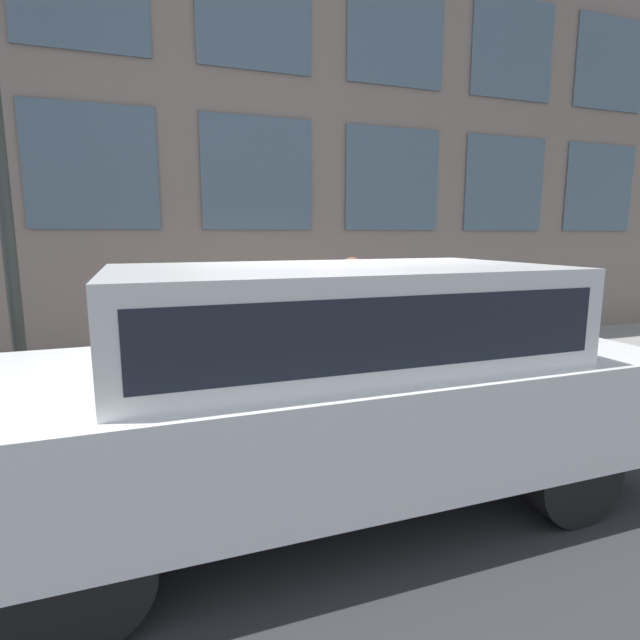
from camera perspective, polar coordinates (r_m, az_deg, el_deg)
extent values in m
plane|color=#2D2D30|center=(5.47, 0.97, -12.54)|extent=(80.00, 80.00, 0.00)
cube|color=gray|center=(6.83, -3.71, -7.32)|extent=(3.10, 60.00, 0.14)
cube|color=gray|center=(8.60, -7.69, 27.88)|extent=(0.30, 40.00, 9.53)
cube|color=#4C6070|center=(11.81, 29.27, 13.01)|extent=(0.03, 1.73, 1.69)
cube|color=#4C6070|center=(10.18, 20.35, 14.35)|extent=(0.03, 1.73, 1.69)
cube|color=#4C6070|center=(8.88, 8.30, 15.60)|extent=(0.03, 1.73, 1.69)
cube|color=#4C6070|center=(8.06, -7.13, 16.24)|extent=(0.03, 1.73, 1.69)
cube|color=#4C6070|center=(7.87, -24.60, 15.62)|extent=(0.03, 1.73, 1.69)
cube|color=#4C6070|center=(12.22, 30.27, 23.97)|extent=(0.03, 1.73, 1.69)
cube|color=#4C6070|center=(10.65, 21.18, 26.95)|extent=(0.03, 1.73, 1.69)
cube|color=#4C6070|center=(9.42, 8.70, 29.89)|extent=(0.03, 1.73, 1.69)
cube|color=#4C6070|center=(8.65, -7.51, 31.82)|extent=(0.03, 1.73, 1.69)
cylinder|color=red|center=(5.90, -3.78, -9.17)|extent=(0.34, 0.34, 0.04)
cylinder|color=red|center=(5.79, -3.82, -5.92)|extent=(0.25, 0.25, 0.73)
sphere|color=maroon|center=(5.71, -3.86, -2.38)|extent=(0.26, 0.26, 0.26)
cylinder|color=black|center=(5.69, -3.87, -1.60)|extent=(0.09, 0.09, 0.11)
cylinder|color=red|center=(5.82, -2.16, -4.94)|extent=(0.09, 0.10, 0.09)
cylinder|color=red|center=(5.73, -5.53, -5.22)|extent=(0.09, 0.10, 0.09)
cylinder|color=navy|center=(6.15, 3.86, -4.69)|extent=(0.12, 0.12, 0.80)
cylinder|color=navy|center=(6.30, 3.25, -4.33)|extent=(0.12, 0.12, 0.80)
cube|color=red|center=(6.09, 3.62, 1.88)|extent=(0.22, 0.15, 0.60)
cylinder|color=red|center=(5.95, 4.21, 1.83)|extent=(0.09, 0.09, 0.57)
cylinder|color=red|center=(6.23, 3.05, 2.20)|extent=(0.09, 0.09, 0.57)
sphere|color=brown|center=(6.05, 3.66, 5.94)|extent=(0.27, 0.27, 0.27)
cylinder|color=black|center=(3.07, -25.71, -24.81)|extent=(0.24, 0.75, 0.75)
cylinder|color=black|center=(4.65, -23.60, -12.51)|extent=(0.24, 0.75, 0.75)
cylinder|color=black|center=(4.19, 26.91, -15.27)|extent=(0.24, 0.75, 0.75)
cylinder|color=black|center=(5.45, 13.10, -8.66)|extent=(0.24, 0.75, 0.75)
cube|color=white|center=(3.87, 0.08, -9.95)|extent=(2.02, 5.21, 0.78)
cube|color=white|center=(3.74, 1.96, 0.94)|extent=(1.78, 3.23, 0.68)
cube|color=#1E232D|center=(3.74, 1.96, 0.94)|extent=(1.79, 2.97, 0.44)
cylinder|color=#2D332D|center=(5.70, -30.39, -10.78)|extent=(0.26, 0.26, 0.12)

